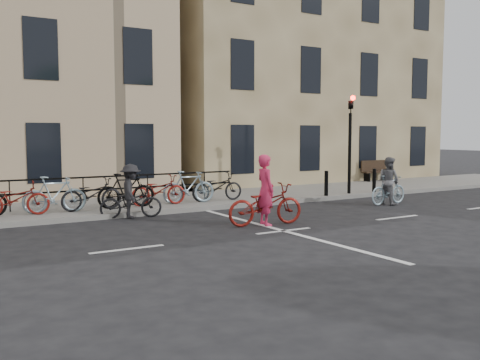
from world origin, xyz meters
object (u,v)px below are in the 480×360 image
bench (375,170)px  cyclist_pink (265,201)px  traffic_light (350,132)px  cyclist_grey (389,185)px  cyclist_dark (131,197)px

bench → cyclist_pink: 12.86m
traffic_light → cyclist_grey: (-0.27, -2.19, -1.80)m
cyclist_pink → cyclist_dark: cyclist_pink is taller
traffic_light → cyclist_grey: 2.85m
traffic_light → cyclist_dark: size_ratio=2.14×
cyclist_grey → cyclist_dark: bearing=74.6°
cyclist_pink → cyclist_dark: 3.94m
bench → cyclist_dark: cyclist_dark is taller
cyclist_pink → cyclist_grey: bearing=-70.0°
traffic_light → cyclist_pink: (-6.11, -3.41, -1.81)m
bench → cyclist_dark: (-13.50, -3.83, -0.07)m
bench → cyclist_pink: size_ratio=0.74×
cyclist_pink → traffic_light: bearing=-52.7°
cyclist_dark → traffic_light: bearing=-72.3°
cyclist_grey → cyclist_dark: size_ratio=0.93×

